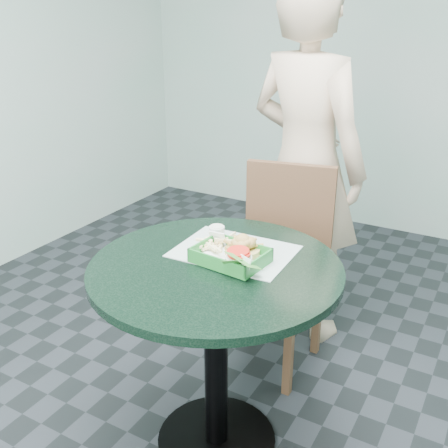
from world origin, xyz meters
The scene contains 11 objects.
floor centered at (0.00, 0.00, 0.00)m, with size 4.00×5.00×0.02m, color #303335.
wall_back centered at (0.00, 2.50, 1.40)m, with size 4.00×0.04×2.80m, color silver.
cafe_table centered at (0.00, 0.00, 0.58)m, with size 0.86×0.86×0.75m.
dining_chair centered at (-0.05, 0.65, 0.53)m, with size 0.40×0.41×0.93m.
diner_person centered at (-0.05, 0.94, 1.01)m, with size 0.74×0.48×2.02m, color tan.
placemat centered at (0.01, 0.12, 0.75)m, with size 0.40×0.30×0.00m, color #A5B9B2.
food_basket centered at (0.04, 0.04, 0.77)m, with size 0.24×0.17×0.05m.
crab_sandwich centered at (0.05, 0.09, 0.80)m, with size 0.12×0.12×0.07m.
fries_pile centered at (-0.06, 0.09, 0.79)m, with size 0.11×0.11×0.04m, color #FFE7A9, non-canonical shape.
sauce_ramekin centered at (-0.10, 0.15, 0.80)m, with size 0.06×0.06×0.03m.
garnish_cup centered at (0.09, 0.01, 0.79)m, with size 0.13×0.13×0.05m.
Camera 1 is at (0.80, -1.35, 1.57)m, focal length 42.00 mm.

